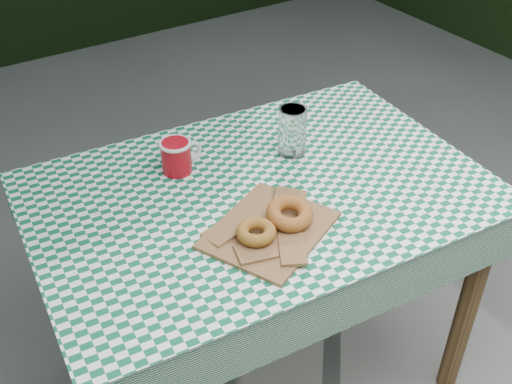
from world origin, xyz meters
TOP-DOWN VIEW (x-y plane):
  - table at (0.12, -0.00)m, footprint 1.22×0.87m
  - tablecloth at (0.12, -0.00)m, footprint 1.24×0.89m
  - paper_bag at (0.05, -0.16)m, footprint 0.37×0.34m
  - bagel_front at (-0.00, -0.17)m, footprint 0.10×0.10m
  - bagel_back at (0.10, -0.16)m, footprint 0.12×0.12m
  - coffee_mug at (-0.02, 0.19)m, footprint 0.17×0.17m
  - drinking_glass at (0.29, 0.10)m, footprint 0.11×0.11m

SIDE VIEW (x-z plane):
  - table at x=0.12m, z-range 0.00..0.75m
  - tablecloth at x=0.12m, z-range 0.75..0.76m
  - paper_bag at x=0.05m, z-range 0.76..0.77m
  - bagel_front at x=0.00m, z-range 0.77..0.80m
  - bagel_back at x=0.10m, z-range 0.77..0.81m
  - coffee_mug at x=-0.02m, z-range 0.76..0.85m
  - drinking_glass at x=0.29m, z-range 0.76..0.90m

